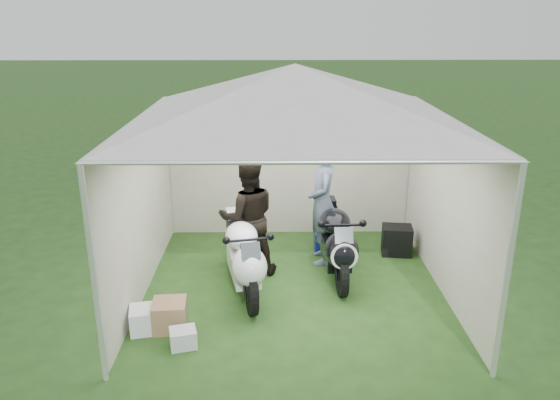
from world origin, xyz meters
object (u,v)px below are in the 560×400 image
Objects in this scene: paddock_stand at (327,241)px; crate_1 at (170,315)px; person_blue_jacket at (323,203)px; motorcycle_black at (336,241)px; equipment_box at (397,240)px; crate_2 at (183,338)px; motorcycle_white at (244,255)px; canopy_tent at (295,99)px; crate_0 at (149,319)px; person_dark_jacket at (248,217)px.

paddock_stand is 1.02× the size of crate_1.
motorcycle_black is at bearing 17.78° from person_blue_jacket.
equipment_box is at bearing 33.45° from motorcycle_black.
crate_1 is (-2.08, -2.26, 0.02)m from paddock_stand.
equipment_box is 3.87m from crate_2.
crate_1 is at bearing -144.86° from motorcycle_white.
person_blue_jacket is (0.46, 0.81, -1.65)m from canopy_tent.
motorcycle_black reaches higher than crate_0.
crate_1 is (-1.96, -1.88, -0.75)m from person_blue_jacket.
motorcycle_black is 4.53× the size of crate_0.
person_blue_jacket is 2.82m from crate_1.
equipment_box is 1.54× the size of crate_2.
crate_1 is (-0.84, -0.90, -0.36)m from motorcycle_white.
motorcycle_black is at bearing 42.59° from crate_2.
canopy_tent reaches higher than person_dark_jacket.
motorcycle_black is 4.94× the size of paddock_stand.
equipment_box reaches higher than paddock_stand.
paddock_stand is 1.09m from equipment_box.
canopy_tent is at bearing -156.01° from motorcycle_black.
crate_0 reaches higher than crate_2.
crate_2 is (-1.29, -1.45, -2.47)m from canopy_tent.
canopy_tent is at bearing 35.32° from crate_1.
paddock_stand is at bearing 90.00° from motorcycle_black.
paddock_stand is at bearing -156.39° from person_dark_jacket.
crate_1 is (-0.87, -1.49, -0.68)m from person_dark_jacket.
paddock_stand is 3.24m from crate_2.
canopy_tent is 3.04× the size of person_blue_jacket.
person_dark_jacket is 2.02m from crate_0.
person_dark_jacket is (0.03, 0.60, 0.32)m from motorcycle_white.
equipment_box is (1.04, 0.75, -0.32)m from motorcycle_black.
motorcycle_black is 1.29m from person_dark_jacket.
canopy_tent is at bearing 137.13° from person_dark_jacket.
canopy_tent reaches higher than person_blue_jacket.
motorcycle_black is at bearing 165.37° from person_dark_jacket.
crate_1 is at bearing 50.70° from person_dark_jacket.
motorcycle_white is at bearing 63.91° from crate_2.
crate_0 is (-2.36, -1.40, -0.40)m from motorcycle_black.
motorcycle_white reaches higher than crate_1.
motorcycle_black is at bearing -87.75° from paddock_stand.
paddock_stand is at bearing 54.76° from crate_2.
crate_0 is at bearing -151.57° from motorcycle_black.
motorcycle_white is at bearing -161.98° from motorcycle_black.
equipment_box is at bearing 102.08° from person_blue_jacket.
motorcycle_white is (-0.67, -0.17, -2.04)m from canopy_tent.
motorcycle_black is 0.66m from person_blue_jacket.
paddock_stand is 0.21× the size of person_blue_jacket.
person_dark_jacket reaches higher than motorcycle_black.
motorcycle_white reaches higher than crate_2.
canopy_tent reaches higher than motorcycle_white.
crate_1 is 1.34× the size of crate_2.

